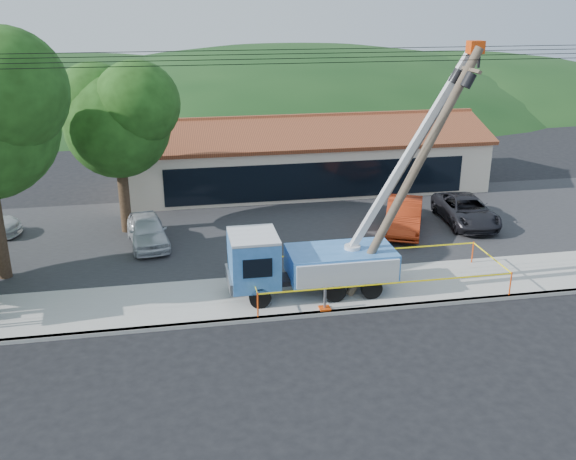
% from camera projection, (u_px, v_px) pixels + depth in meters
% --- Properties ---
extents(ground, '(120.00, 120.00, 0.00)m').
position_uv_depth(ground, '(310.00, 345.00, 23.05)').
color(ground, black).
rests_on(ground, ground).
extents(curb, '(60.00, 0.25, 0.15)m').
position_uv_depth(curb, '(298.00, 316.00, 24.96)').
color(curb, '#A9A69E').
rests_on(curb, ground).
extents(sidewalk, '(60.00, 4.00, 0.15)m').
position_uv_depth(sidewalk, '(289.00, 294.00, 26.71)').
color(sidewalk, '#A9A69E').
rests_on(sidewalk, ground).
extents(parking_lot, '(60.00, 12.00, 0.10)m').
position_uv_depth(parking_lot, '(261.00, 230.00, 34.09)').
color(parking_lot, '#28282B').
rests_on(parking_lot, ground).
extents(strip_mall, '(22.50, 8.53, 4.67)m').
position_uv_depth(strip_mall, '(304.00, 157.00, 41.50)').
color(strip_mall, beige).
rests_on(strip_mall, ground).
extents(tree_lot, '(6.30, 5.60, 8.94)m').
position_uv_depth(tree_lot, '(117.00, 115.00, 31.67)').
color(tree_lot, '#332316').
rests_on(tree_lot, ground).
extents(hill_west, '(78.40, 56.00, 28.00)m').
position_uv_depth(hill_west, '(72.00, 107.00, 71.17)').
color(hill_west, black).
rests_on(hill_west, ground).
extents(hill_center, '(89.60, 64.00, 32.00)m').
position_uv_depth(hill_center, '(293.00, 100.00, 75.47)').
color(hill_center, black).
rests_on(hill_center, ground).
extents(hill_east, '(72.80, 52.00, 26.00)m').
position_uv_depth(hill_east, '(452.00, 96.00, 78.90)').
color(hill_east, black).
rests_on(hill_east, ground).
extents(utility_truck, '(9.97, 3.68, 10.04)m').
position_uv_depth(utility_truck, '(308.00, 258.00, 26.23)').
color(utility_truck, black).
rests_on(utility_truck, ground).
extents(leaning_pole, '(5.03, 1.97, 9.95)m').
position_uv_depth(leaning_pole, '(418.00, 165.00, 25.11)').
color(leaning_pole, brown).
rests_on(leaning_pole, ground).
extents(caution_tape, '(10.55, 3.53, 1.02)m').
position_uv_depth(caution_tape, '(375.00, 271.00, 26.94)').
color(caution_tape, '#EB440C').
rests_on(caution_tape, ground).
extents(car_silver, '(2.39, 4.62, 1.50)m').
position_uv_depth(car_silver, '(149.00, 247.00, 31.95)').
color(car_silver, silver).
rests_on(car_silver, ground).
extents(car_red, '(3.60, 5.35, 1.67)m').
position_uv_depth(car_red, '(403.00, 232.00, 33.88)').
color(car_red, '#A52C10').
rests_on(car_red, ground).
extents(car_dark, '(2.82, 5.44, 1.47)m').
position_uv_depth(car_dark, '(464.00, 225.00, 34.94)').
color(car_dark, black).
rests_on(car_dark, ground).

